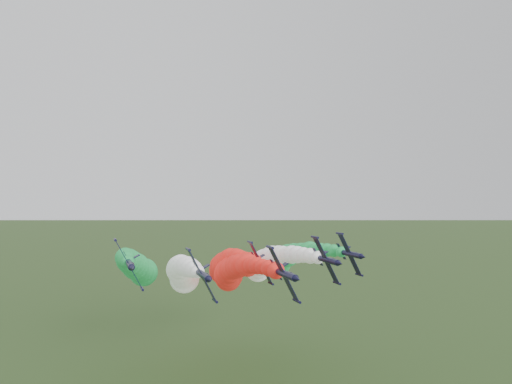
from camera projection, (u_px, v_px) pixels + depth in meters
jet_lead at (232, 273)px, 125.86m from camera, size 15.48×75.70×19.83m
jet_inner_left at (182, 273)px, 128.49m from camera, size 16.06×76.28×20.41m
jet_inner_right at (265, 263)px, 138.15m from camera, size 15.60×75.83×19.96m
jet_outer_left at (136, 266)px, 133.00m from camera, size 15.95×76.18×20.30m
jet_outer_right at (284, 260)px, 150.50m from camera, size 15.22×75.45×19.57m
jet_trail at (224, 265)px, 149.95m from camera, size 16.09×76.31×20.44m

